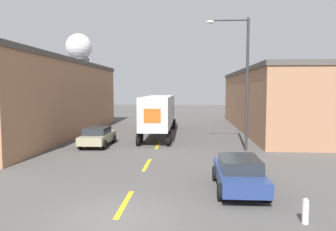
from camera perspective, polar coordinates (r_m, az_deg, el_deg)
name	(u,v)px	position (r m, az deg, el deg)	size (l,w,h in m)	color
ground_plane	(117,217)	(11.83, -8.86, -17.04)	(160.00, 160.00, 0.00)	#4C4947
road_centerline	(147,165)	(19.13, -3.70, -8.55)	(0.20, 15.97, 0.01)	gold
warehouse_left	(14,98)	(34.26, -25.18, 2.81)	(13.07, 26.34, 7.07)	#9E7051
warehouse_right	(297,100)	(37.71, 21.54, 2.51)	(12.60, 26.33, 6.37)	#9E7051
semi_truck	(160,111)	(31.32, -1.41, 0.77)	(2.76, 14.37, 3.72)	navy
parked_car_left_far	(98,136)	(25.69, -12.15, -3.51)	(2.06, 4.58, 1.46)	tan
parked_car_right_near	(239,173)	(14.59, 12.27, -9.70)	(2.06, 4.58, 1.46)	navy
water_tower	(79,48)	(69.69, -15.25, 11.26)	(5.27, 5.27, 15.50)	#47474C
street_lamp	(243,75)	(23.58, 12.86, 6.89)	(2.98, 0.32, 9.26)	#2D2D30
fire_hydrant	(305,211)	(11.90, 22.82, -15.07)	(0.22, 0.22, 0.85)	silver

